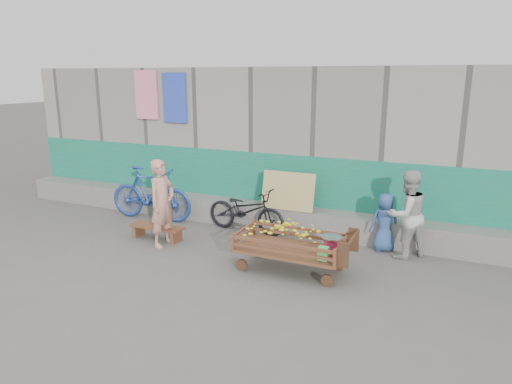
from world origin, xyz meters
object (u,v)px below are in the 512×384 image
at_px(woman, 406,214).
at_px(bench, 157,229).
at_px(vendor_man, 162,203).
at_px(bicycle_dark, 246,210).
at_px(child, 385,222).
at_px(bicycle_blue, 151,194).
at_px(banana_cart, 288,239).

bearing_deg(woman, bench, -31.35).
bearing_deg(bench, vendor_man, -34.84).
bearing_deg(bicycle_dark, bench, 133.26).
bearing_deg(bicycle_dark, woman, -85.63).
height_order(child, bicycle_blue, bicycle_blue).
relative_size(vendor_man, child, 1.53).
bearing_deg(banana_cart, bicycle_blue, 160.17).
height_order(bench, child, child).
xyz_separation_m(child, bicycle_dark, (-2.49, -0.09, -0.07)).
relative_size(banana_cart, woman, 1.22).
height_order(bicycle_dark, bicycle_blue, bicycle_blue).
bearing_deg(woman, bicycle_blue, -43.78).
distance_m(banana_cart, bicycle_blue, 3.60).
bearing_deg(bicycle_dark, bicycle_blue, 98.11).
bearing_deg(bicycle_blue, child, -91.28).
bearing_deg(banana_cart, vendor_man, 176.99).
distance_m(vendor_man, child, 3.73).
height_order(banana_cart, child, child).
bearing_deg(child, bicycle_blue, -28.13).
distance_m(bicycle_dark, bicycle_blue, 2.08).
relative_size(bench, child, 1.03).
relative_size(woman, child, 1.45).
xyz_separation_m(banana_cart, vendor_man, (-2.32, 0.12, 0.25)).
xyz_separation_m(bench, bicycle_dark, (1.29, 1.00, 0.23)).
distance_m(vendor_man, bicycle_blue, 1.55).
height_order(child, bicycle_dark, child).
distance_m(woman, child, 0.43).
height_order(woman, child, woman).
bearing_deg(bicycle_blue, woman, -93.10).
relative_size(woman, bicycle_dark, 0.90).
relative_size(child, bicycle_dark, 0.62).
bearing_deg(bench, child, 16.19).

